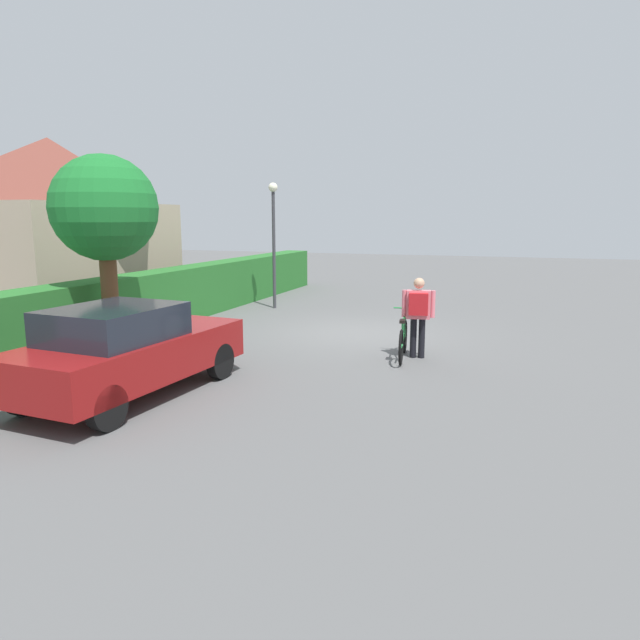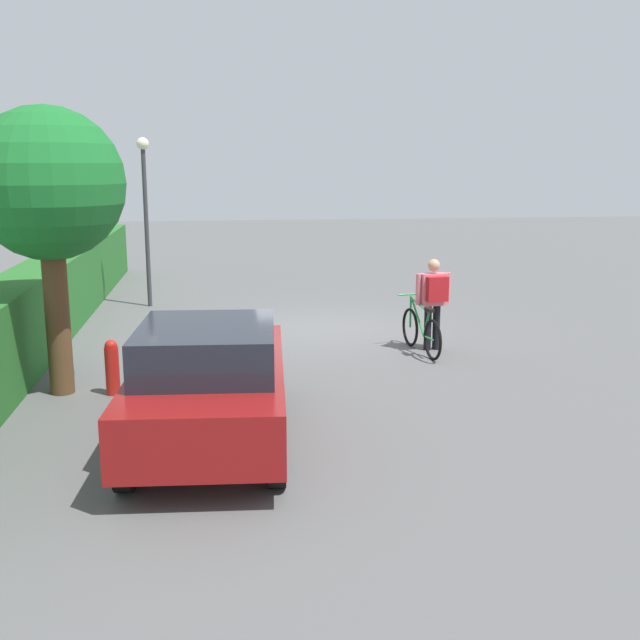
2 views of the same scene
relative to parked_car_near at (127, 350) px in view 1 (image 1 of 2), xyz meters
The scene contains 9 objects.
ground_plane 6.45m from the parked_car_near, 18.99° to the right, with size 60.00×60.00×0.00m, color #5A5A5A.
hedge_row 6.80m from the parked_car_near, 27.07° to the left, with size 18.20×0.90×1.44m, color #276B29.
house_distant 9.79m from the parked_car_near, 49.28° to the left, with size 6.48×4.92×5.07m.
parked_car_near is the anchor object (origin of this frame).
bicycle 5.33m from the parked_car_near, 43.10° to the right, with size 1.73×0.50×0.97m.
person_rider 5.62m from the parked_car_near, 43.89° to the right, with size 0.40×0.65×1.63m.
street_lamp 9.35m from the parked_car_near, ahead, with size 0.28×0.28×3.85m.
tree_kerbside 3.83m from the parked_car_near, 43.18° to the left, with size 2.12×2.12×4.06m.
fire_hydrant 2.57m from the parked_car_near, 33.70° to the left, with size 0.20×0.20×0.81m.
Camera 1 is at (-13.38, -3.70, 2.82)m, focal length 32.28 mm.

